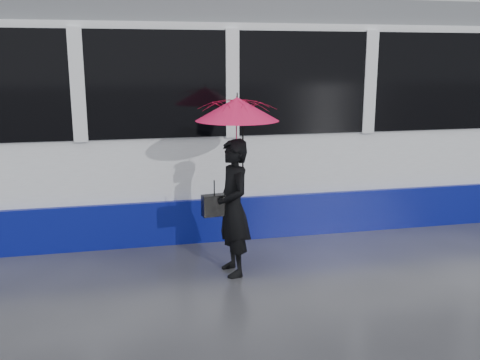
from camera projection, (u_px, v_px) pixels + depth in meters
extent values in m
plane|color=#28282D|center=(175.00, 280.00, 6.25)|extent=(90.00, 90.00, 0.00)
cube|color=#3F3D38|center=(163.00, 232.00, 7.94)|extent=(34.00, 0.07, 0.02)
cube|color=#3F3D38|center=(157.00, 207.00, 9.32)|extent=(34.00, 0.07, 0.02)
cube|color=white|center=(120.00, 126.00, 8.18)|extent=(24.00, 2.40, 2.95)
cube|color=navy|center=(124.00, 203.00, 8.45)|extent=(24.00, 2.56, 0.62)
cube|color=black|center=(118.00, 81.00, 8.03)|extent=(23.00, 2.48, 1.40)
cube|color=slate|center=(115.00, 14.00, 7.82)|extent=(23.60, 2.20, 0.35)
imported|color=black|center=(233.00, 208.00, 6.29)|extent=(0.47, 0.64, 1.63)
imported|color=#F91469|center=(237.00, 131.00, 6.10)|extent=(1.01, 1.02, 0.82)
cone|color=#F91469|center=(237.00, 109.00, 6.05)|extent=(1.08, 1.08, 0.27)
cylinder|color=black|center=(237.00, 95.00, 6.01)|extent=(0.01, 0.01, 0.06)
cylinder|color=black|center=(243.00, 157.00, 6.21)|extent=(0.02, 0.02, 0.71)
cube|color=black|center=(214.00, 205.00, 6.26)|extent=(0.31, 0.16, 0.25)
cylinder|color=black|center=(214.00, 187.00, 6.21)|extent=(0.01, 0.01, 0.18)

